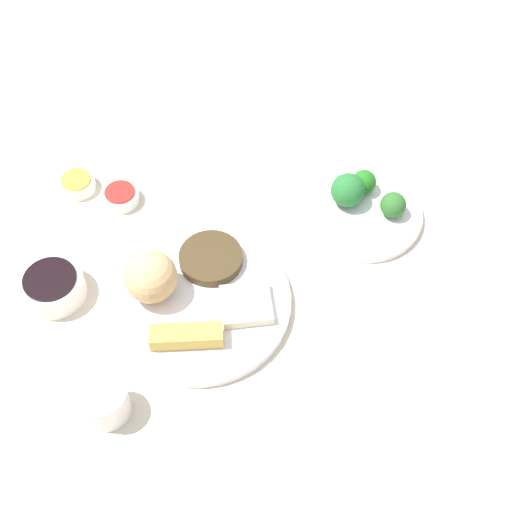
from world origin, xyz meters
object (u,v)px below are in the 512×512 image
(sauce_ramekin_hot_mustard, at_px, (77,184))
(teacup, at_px, (106,402))
(main_plate, at_px, (200,302))
(sauce_ramekin_sweet_and_sour, at_px, (121,197))
(broccoli_plate, at_px, (363,213))
(soy_sauce_bowl, at_px, (53,287))

(sauce_ramekin_hot_mustard, relative_size, teacup, 0.98)
(teacup, bearing_deg, main_plate, -37.92)
(main_plate, distance_m, sauce_ramekin_sweet_and_sour, 0.25)
(main_plate, bearing_deg, sauce_ramekin_sweet_and_sour, 31.32)
(broccoli_plate, distance_m, sauce_ramekin_hot_mustard, 0.48)
(main_plate, height_order, sauce_ramekin_hot_mustard, sauce_ramekin_hot_mustard)
(main_plate, relative_size, sauce_ramekin_sweet_and_sour, 4.48)
(main_plate, height_order, teacup, teacup)
(main_plate, bearing_deg, teacup, 142.08)
(soy_sauce_bowl, bearing_deg, broccoli_plate, -75.66)
(soy_sauce_bowl, xyz_separation_m, sauce_ramekin_hot_mustard, (0.21, -0.01, -0.01))
(main_plate, xyz_separation_m, sauce_ramekin_sweet_and_sour, (0.21, 0.13, 0.00))
(sauce_ramekin_sweet_and_sour, bearing_deg, main_plate, -148.68)
(broccoli_plate, relative_size, sauce_ramekin_sweet_and_sour, 3.19)
(soy_sauce_bowl, height_order, sauce_ramekin_hot_mustard, soy_sauce_bowl)
(broccoli_plate, relative_size, sauce_ramekin_hot_mustard, 3.19)
(soy_sauce_bowl, xyz_separation_m, sauce_ramekin_sweet_and_sour, (0.18, -0.09, -0.01))
(sauce_ramekin_hot_mustard, height_order, teacup, teacup)
(teacup, bearing_deg, sauce_ramekin_hot_mustard, 11.09)
(broccoli_plate, height_order, sauce_ramekin_sweet_and_sour, sauce_ramekin_sweet_and_sour)
(soy_sauce_bowl, relative_size, sauce_ramekin_sweet_and_sour, 1.58)
(teacup, bearing_deg, broccoli_plate, -51.04)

